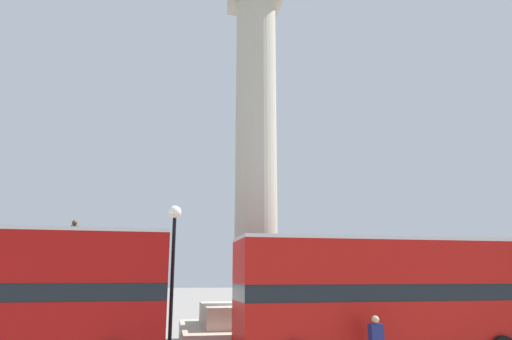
{
  "coord_description": "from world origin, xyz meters",
  "views": [
    {
      "loc": [
        -3.76,
        -20.23,
        2.92
      ],
      "look_at": [
        0.0,
        0.0,
        7.71
      ],
      "focal_mm": 32.0,
      "sensor_mm": 36.0,
      "label": 1
    }
  ],
  "objects": [
    {
      "name": "monument_column",
      "position": [
        0.0,
        0.0,
        5.67
      ],
      "size": [
        6.38,
        6.38,
        18.25
      ],
      "color": "#ADA593",
      "rests_on": "ground_plane"
    },
    {
      "name": "street_lamp",
      "position": [
        -3.64,
        -2.2,
        3.58
      ],
      "size": [
        0.51,
        0.51,
        5.62
      ],
      "color": "black",
      "rests_on": "ground_plane"
    },
    {
      "name": "bus_b",
      "position": [
        3.58,
        -4.8,
        2.34
      ],
      "size": [
        10.21,
        3.01,
        4.23
      ],
      "rotation": [
        0.0,
        0.0,
        0.01
      ],
      "color": "#B7140F",
      "rests_on": "ground_plane"
    },
    {
      "name": "equestrian_statue",
      "position": [
        -8.65,
        4.53,
        1.54
      ],
      "size": [
        3.87,
        2.89,
        5.73
      ],
      "rotation": [
        0.0,
        0.0,
        0.07
      ],
      "color": "#ADA593",
      "rests_on": "ground_plane"
    }
  ]
}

